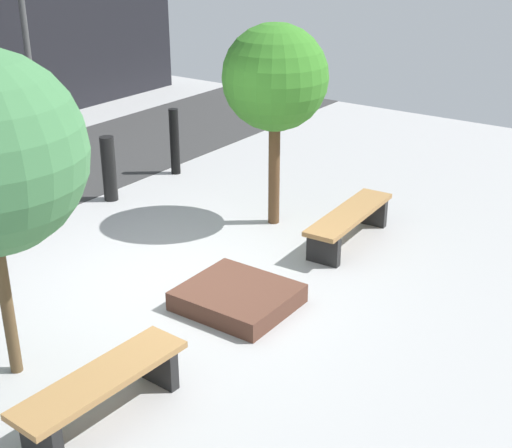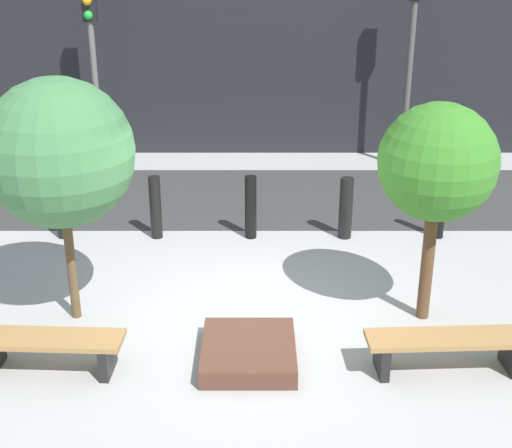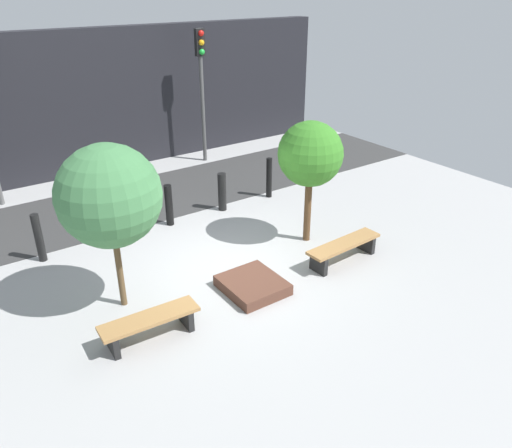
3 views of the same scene
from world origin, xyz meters
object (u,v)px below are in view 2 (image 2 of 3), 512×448
object	(u,v)px
tree_behind_left_bench	(56,154)
traffic_light_mid_west	(409,28)
bench_right	(445,345)
bollard_far_right	(438,205)
bollard_left	(152,208)
bollard_right	(343,208)
bollard_far_left	(57,206)
bench_left	(46,347)
planter_bed	(246,352)
bollard_center	(248,207)
tree_behind_right_bench	(434,163)
traffic_light_west	(88,41)

from	to	relation	value
tree_behind_left_bench	traffic_light_mid_west	world-z (taller)	traffic_light_mid_west
bench_right	bollard_far_right	size ratio (longest dim) A/B	1.66
bollard_left	bench_right	bearing A→B (deg)	-45.12
bollard_right	bollard_far_left	bearing A→B (deg)	180.00
bench_left	bench_right	size ratio (longest dim) A/B	0.91
bollard_far_left	traffic_light_mid_west	bearing A→B (deg)	31.03
bollard_far_right	bollard_left	bearing A→B (deg)	180.00
planter_bed	bollard_center	size ratio (longest dim) A/B	1.15
bollard_right	bollard_far_right	world-z (taller)	bollard_far_right
tree_behind_right_bench	bollard_left	world-z (taller)	tree_behind_right_bench
bollard_right	bollard_center	bearing A→B (deg)	180.00
bench_left	planter_bed	world-z (taller)	bench_left
tree_behind_left_bench	bollard_far_right	bearing A→B (deg)	25.86
planter_bed	bollard_left	distance (m)	3.81
bollard_left	traffic_light_west	world-z (taller)	traffic_light_west
bench_right	bollard_left	world-z (taller)	bollard_left
bollard_far_left	planter_bed	bearing A→B (deg)	-49.52
bollard_center	traffic_light_west	xyz separation A→B (m)	(-3.09, 3.65, 2.03)
tree_behind_left_bench	bollard_center	bearing A→B (deg)	48.88
bollard_left	bollard_center	bearing A→B (deg)	0.00
planter_bed	traffic_light_west	distance (m)	8.14
tree_behind_left_bench	bollard_right	size ratio (longest dim) A/B	3.07
tree_behind_right_bench	bollard_left	size ratio (longest dim) A/B	2.71
bench_left	tree_behind_right_bench	xyz separation A→B (m)	(4.37, 1.19, 1.71)
bench_left	bollard_far_right	world-z (taller)	bollard_far_right
bench_left	bollard_left	world-z (taller)	bollard_left
tree_behind_left_bench	bollard_right	xyz separation A→B (m)	(3.67, 2.50, -1.65)
bollard_right	traffic_light_mid_west	distance (m)	4.59
traffic_light_mid_west	bench_right	bearing A→B (deg)	-97.02
bench_left	tree_behind_right_bench	bearing A→B (deg)	17.89
traffic_light_west	bollard_right	bearing A→B (deg)	-38.56
traffic_light_mid_west	bollard_right	bearing A→B (deg)	-113.67
bollard_left	bollard_far_right	size ratio (longest dim) A/B	0.92
tree_behind_right_bench	tree_behind_left_bench	bearing A→B (deg)	180.00
planter_bed	bollard_left	bearing A→B (deg)	113.11
bench_right	traffic_light_west	size ratio (longest dim) A/B	0.50
bench_right	tree_behind_right_bench	bearing A→B (deg)	87.31
bench_left	bollard_right	world-z (taller)	bollard_right
traffic_light_west	traffic_light_mid_west	size ratio (longest dim) A/B	0.90
bench_right	planter_bed	xyz separation A→B (m)	(-2.18, 0.20, -0.21)
planter_bed	traffic_light_west	xyz separation A→B (m)	(-3.09, 7.13, 2.43)
bollard_far_left	bench_left	bearing A→B (deg)	-77.87
bollard_far_left	bollard_far_right	size ratio (longest dim) A/B	0.97
tree_behind_right_bench	traffic_light_mid_west	world-z (taller)	traffic_light_mid_west
bench_right	bollard_far_right	distance (m)	3.78
bench_right	bollard_far_right	xyz separation A→B (m)	(0.79, 3.69, 0.23)
tree_behind_right_bench	bollard_center	bearing A→B (deg)	131.12
bench_left	tree_behind_right_bench	size ratio (longest dim) A/B	0.60
bollard_left	bollard_right	bearing A→B (deg)	0.00
tree_behind_left_bench	bollard_far_right	xyz separation A→B (m)	(5.16, 2.50, -1.59)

